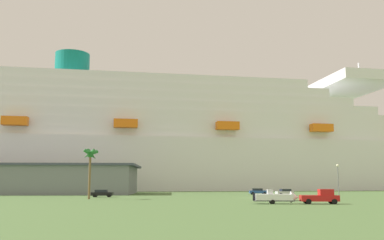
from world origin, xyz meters
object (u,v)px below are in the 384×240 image
object	(u,v)px
parked_car_silver_sedan	(285,192)
parked_car_black_coupe	(102,193)
cruise_ship	(173,145)
palm_tree	(90,158)
parked_car_blue_suv	(258,191)
small_boat_on_trailer	(278,197)
street_lamp	(338,175)
pickup_truck	(321,197)

from	to	relation	value
parked_car_silver_sedan	parked_car_black_coupe	world-z (taller)	same
cruise_ship	parked_car_black_coupe	world-z (taller)	cruise_ship
palm_tree	parked_car_blue_suv	xyz separation A→B (m)	(39.29, 25.27, -7.05)
cruise_ship	parked_car_blue_suv	xyz separation A→B (m)	(19.04, -54.71, -16.53)
small_boat_on_trailer	street_lamp	xyz separation A→B (m)	(21.35, 26.01, 3.73)
small_boat_on_trailer	street_lamp	bearing A→B (deg)	50.62
small_boat_on_trailer	parked_car_blue_suv	world-z (taller)	small_boat_on_trailer
cruise_ship	small_boat_on_trailer	world-z (taller)	cruise_ship
small_boat_on_trailer	parked_car_silver_sedan	size ratio (longest dim) A/B	1.74
small_boat_on_trailer	parked_car_silver_sedan	xyz separation A→B (m)	(12.71, 36.47, -0.13)
pickup_truck	street_lamp	bearing A→B (deg)	60.79
cruise_ship	parked_car_black_coupe	distance (m)	73.61
small_boat_on_trailer	parked_car_black_coupe	world-z (taller)	small_boat_on_trailer
parked_car_blue_suv	small_boat_on_trailer	bearing A→B (deg)	-100.57
cruise_ship	pickup_truck	xyz separation A→B (m)	(16.82, -101.19, -16.32)
small_boat_on_trailer	palm_tree	size ratio (longest dim) A/B	0.79
street_lamp	parked_car_silver_sedan	distance (m)	14.10
pickup_truck	parked_car_blue_suv	world-z (taller)	pickup_truck
parked_car_silver_sedan	parked_car_black_coupe	xyz separation A→B (m)	(-42.28, -5.39, 0.00)
street_lamp	parked_car_silver_sedan	xyz separation A→B (m)	(-8.64, 10.46, -3.86)
small_boat_on_trailer	parked_car_blue_suv	bearing A→B (deg)	79.43
cruise_ship	parked_car_blue_suv	size ratio (longest dim) A/B	64.45
small_boat_on_trailer	parked_car_black_coupe	bearing A→B (deg)	133.58
street_lamp	parked_car_blue_suv	xyz separation A→B (m)	(-12.85, 19.52, -3.86)
palm_tree	parked_car_silver_sedan	xyz separation A→B (m)	(43.51, 16.21, -7.06)
palm_tree	parked_car_silver_sedan	distance (m)	46.97
cruise_ship	pickup_truck	size ratio (longest dim) A/B	51.59
small_boat_on_trailer	pickup_truck	bearing A→B (deg)	-8.63
cruise_ship	palm_tree	bearing A→B (deg)	-104.21
cruise_ship	street_lamp	size ratio (longest dim) A/B	42.49
cruise_ship	parked_car_black_coupe	bearing A→B (deg)	-105.38
parked_car_silver_sedan	pickup_truck	bearing A→B (deg)	-99.76
street_lamp	parked_car_silver_sedan	world-z (taller)	street_lamp
cruise_ship	parked_car_blue_suv	world-z (taller)	cruise_ship
parked_car_blue_suv	cruise_ship	bearing A→B (deg)	109.19
street_lamp	parked_car_silver_sedan	bearing A→B (deg)	129.55
parked_car_silver_sedan	parked_car_black_coupe	bearing A→B (deg)	-172.73
small_boat_on_trailer	street_lamp	distance (m)	33.85
parked_car_silver_sedan	parked_car_blue_suv	distance (m)	9.99
pickup_truck	parked_car_blue_suv	bearing A→B (deg)	87.27
small_boat_on_trailer	palm_tree	distance (m)	37.51
street_lamp	parked_car_blue_suv	bearing A→B (deg)	123.37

